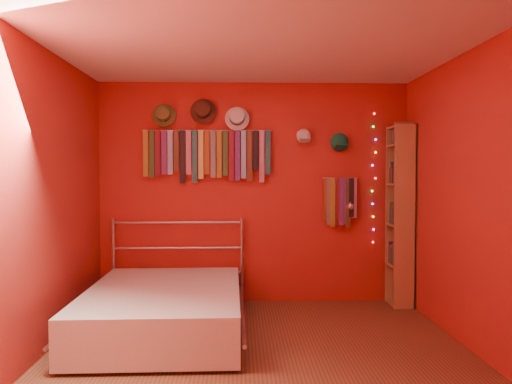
{
  "coord_description": "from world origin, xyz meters",
  "views": [
    {
      "loc": [
        -0.16,
        -3.93,
        1.47
      ],
      "look_at": [
        -0.01,
        0.9,
        1.29
      ],
      "focal_mm": 35.0,
      "sensor_mm": 36.0,
      "label": 1
    }
  ],
  "objects": [
    {
      "name": "left_wall",
      "position": [
        -1.75,
        0.0,
        1.25
      ],
      "size": [
        0.02,
        3.5,
        2.5
      ],
      "primitive_type": "cube",
      "color": "maroon",
      "rests_on": "ground"
    },
    {
      "name": "fairy_lights",
      "position": [
        1.36,
        1.71,
        1.42
      ],
      "size": [
        0.06,
        0.02,
        1.49
      ],
      "color": "#FF3333",
      "rests_on": "back_wall"
    },
    {
      "name": "cap_white",
      "position": [
        0.56,
        1.7,
        1.89
      ],
      "size": [
        0.17,
        0.22,
        0.17
      ],
      "color": "silver",
      "rests_on": "back_wall"
    },
    {
      "name": "small_tie_rack",
      "position": [
        0.98,
        1.69,
        1.17
      ],
      "size": [
        0.4,
        0.03,
        0.57
      ],
      "color": "#B5B5BA",
      "rests_on": "back_wall"
    },
    {
      "name": "tie_rack",
      "position": [
        -0.53,
        1.68,
        1.7
      ],
      "size": [
        1.45,
        0.03,
        0.6
      ],
      "color": "#B5B5BA",
      "rests_on": "back_wall"
    },
    {
      "name": "ceiling",
      "position": [
        0.0,
        0.0,
        2.5
      ],
      "size": [
        3.5,
        3.5,
        0.02
      ],
      "primitive_type": "cube",
      "color": "white",
      "rests_on": "back_wall"
    },
    {
      "name": "fedora_olive",
      "position": [
        -1.01,
        1.66,
        2.13
      ],
      "size": [
        0.27,
        0.15,
        0.26
      ],
      "rotation": [
        1.36,
        0.0,
        0.0
      ],
      "color": "brown",
      "rests_on": "back_wall"
    },
    {
      "name": "fedora_brown",
      "position": [
        -0.57,
        1.65,
        2.17
      ],
      "size": [
        0.29,
        0.16,
        0.29
      ],
      "rotation": [
        1.36,
        0.0,
        0.0
      ],
      "color": "#402217",
      "rests_on": "back_wall"
    },
    {
      "name": "bed",
      "position": [
        -0.86,
        0.63,
        0.23
      ],
      "size": [
        1.49,
        2.03,
        0.97
      ],
      "rotation": [
        0.0,
        0.0,
        0.01
      ],
      "color": "#B5B5BA",
      "rests_on": "ground"
    },
    {
      "name": "back_wall",
      "position": [
        0.0,
        1.75,
        1.25
      ],
      "size": [
        3.5,
        0.02,
        2.5
      ],
      "primitive_type": "cube",
      "color": "maroon",
      "rests_on": "ground"
    },
    {
      "name": "reading_lamp",
      "position": [
        1.05,
        1.52,
        1.11
      ],
      "size": [
        0.07,
        0.29,
        0.09
      ],
      "color": "#B5B5BA",
      "rests_on": "back_wall"
    },
    {
      "name": "cap_green",
      "position": [
        0.97,
        1.7,
        1.82
      ],
      "size": [
        0.19,
        0.24,
        0.19
      ],
      "color": "#176847",
      "rests_on": "back_wall"
    },
    {
      "name": "bookshelf",
      "position": [
        1.66,
        1.53,
        1.02
      ],
      "size": [
        0.25,
        0.34,
        2.0
      ],
      "color": "#AC814D",
      "rests_on": "ground"
    },
    {
      "name": "right_wall",
      "position": [
        1.75,
        0.0,
        1.25
      ],
      "size": [
        0.02,
        3.5,
        2.5
      ],
      "primitive_type": "cube",
      "color": "maroon",
      "rests_on": "ground"
    },
    {
      "name": "fedora_white",
      "position": [
        -0.19,
        1.66,
        2.09
      ],
      "size": [
        0.27,
        0.15,
        0.27
      ],
      "rotation": [
        1.36,
        0.0,
        0.0
      ],
      "color": "silver",
      "rests_on": "back_wall"
    },
    {
      "name": "ground",
      "position": [
        0.0,
        0.0,
        0.0
      ],
      "size": [
        3.5,
        3.5,
        0.0
      ],
      "primitive_type": "plane",
      "color": "brown",
      "rests_on": "ground"
    }
  ]
}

